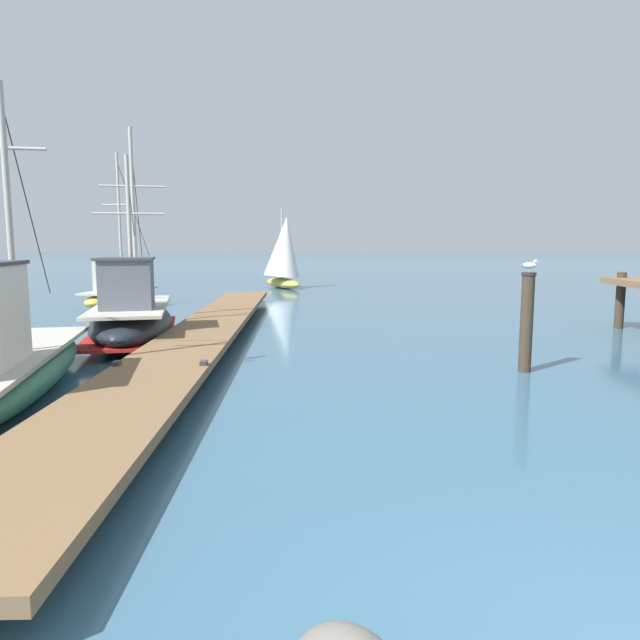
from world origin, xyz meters
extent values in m
cube|color=brown|center=(-4.87, 12.36, 0.37)|extent=(1.85, 23.33, 0.16)
cylinder|color=#3D3023|center=(-4.88, 5.36, 0.15)|extent=(0.36, 0.36, 0.29)
cylinder|color=#3D3023|center=(-4.87, 10.03, 0.15)|extent=(0.36, 0.36, 0.29)
cylinder|color=#3D3023|center=(-4.86, 14.69, 0.15)|extent=(0.36, 0.36, 0.29)
cylinder|color=#3D3023|center=(-4.85, 19.36, 0.15)|extent=(0.36, 0.36, 0.29)
cylinder|color=#3D3023|center=(-4.84, 24.03, 0.15)|extent=(0.36, 0.36, 0.29)
cube|color=#333338|center=(-5.68, 7.70, 0.49)|extent=(0.12, 0.20, 0.08)
cube|color=#333338|center=(-4.08, 7.69, 0.49)|extent=(0.12, 0.20, 0.08)
ellipsoid|color=black|center=(-6.92, 12.90, 0.52)|extent=(3.22, 6.33, 1.03)
cube|color=#B2AD9E|center=(-6.92, 12.90, 0.99)|extent=(2.85, 5.69, 0.08)
cube|color=#B21E19|center=(-6.92, 12.90, 0.28)|extent=(3.21, 6.21, 0.08)
cube|color=#565B66|center=(-6.75, 12.02, 1.65)|extent=(1.51, 1.65, 1.24)
cube|color=#3D3D42|center=(-6.75, 12.02, 2.30)|extent=(1.63, 1.78, 0.06)
cylinder|color=#B2ADA3|center=(-6.98, 13.20, 3.04)|extent=(0.11, 0.11, 4.03)
cylinder|color=#B2ADA3|center=(-6.98, 13.20, 3.49)|extent=(1.86, 0.42, 0.06)
cylinder|color=#333338|center=(-7.19, 14.27, 3.24)|extent=(0.43, 2.06, 2.98)
cylinder|color=#B2ADA3|center=(-7.24, 14.53, 3.54)|extent=(0.11, 0.11, 5.01)
cylinder|color=#B2ADA3|center=(-7.24, 14.53, 4.35)|extent=(1.86, 0.42, 0.06)
cylinder|color=#333338|center=(-7.50, 15.86, 3.79)|extent=(0.52, 2.56, 3.71)
ellipsoid|color=#337556|center=(-7.28, 7.13, 0.39)|extent=(2.79, 7.55, 0.77)
cube|color=#B2AD9E|center=(-7.28, 7.13, 0.73)|extent=(2.48, 6.79, 0.08)
cylinder|color=#B2ADA3|center=(-7.34, 7.49, 3.09)|extent=(0.11, 0.11, 4.63)
cylinder|color=#B2ADA3|center=(-7.34, 7.49, 4.30)|extent=(1.33, 0.30, 0.06)
cylinder|color=#333338|center=(-7.56, 8.72, 3.32)|extent=(0.45, 2.38, 3.43)
ellipsoid|color=gold|center=(-10.04, 21.71, 0.38)|extent=(2.43, 5.23, 0.76)
cube|color=#B2AD9E|center=(-10.04, 21.71, 0.72)|extent=(2.15, 4.70, 0.08)
cube|color=#B7B2A8|center=(-10.16, 20.96, 1.40)|extent=(1.09, 1.37, 1.29)
cube|color=#3D3D42|center=(-10.16, 20.96, 2.08)|extent=(1.18, 1.48, 0.06)
cylinder|color=#B2ADA3|center=(-10.00, 21.96, 3.61)|extent=(0.11, 0.11, 5.70)
cylinder|color=#B2ADA3|center=(-10.00, 21.96, 4.32)|extent=(1.47, 0.30, 0.06)
cylinder|color=#333338|center=(-9.75, 23.48, 3.90)|extent=(0.50, 2.93, 4.22)
cylinder|color=#3D3023|center=(7.85, 15.05, 0.89)|extent=(0.28, 0.28, 1.79)
cylinder|color=#3D3023|center=(2.43, 8.94, 1.05)|extent=(0.26, 0.26, 2.09)
cylinder|color=#28282D|center=(2.43, 8.94, 2.06)|extent=(0.30, 0.30, 0.06)
cylinder|color=gold|center=(2.44, 8.96, 2.13)|extent=(0.01, 0.01, 0.07)
cylinder|color=gold|center=(2.42, 8.91, 2.13)|extent=(0.01, 0.01, 0.07)
ellipsoid|color=white|center=(2.43, 8.94, 2.23)|extent=(0.30, 0.21, 0.13)
ellipsoid|color=silver|center=(2.43, 8.99, 2.24)|extent=(0.24, 0.11, 0.09)
ellipsoid|color=#383838|center=(2.33, 9.03, 2.24)|extent=(0.07, 0.05, 0.04)
ellipsoid|color=silver|center=(2.39, 8.89, 2.24)|extent=(0.24, 0.11, 0.09)
ellipsoid|color=#383838|center=(2.29, 8.94, 2.24)|extent=(0.07, 0.05, 0.04)
cone|color=white|center=(2.29, 8.99, 2.23)|extent=(0.10, 0.09, 0.07)
sphere|color=white|center=(2.54, 8.90, 2.32)|extent=(0.08, 0.08, 0.08)
cone|color=gold|center=(2.58, 8.88, 2.31)|extent=(0.05, 0.04, 0.02)
ellipsoid|color=gold|center=(-3.50, 32.23, 0.30)|extent=(2.89, 4.39, 0.60)
cylinder|color=#B2ADA3|center=(-3.54, 32.32, 2.72)|extent=(0.08, 0.08, 4.24)
cone|color=silver|center=(-3.39, 32.01, 2.51)|extent=(3.23, 3.07, 3.81)
camera|label=1|loc=(-2.22, -2.70, 2.67)|focal=31.99mm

